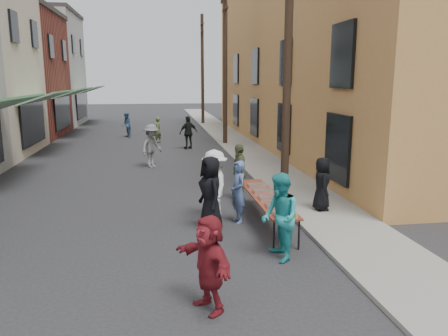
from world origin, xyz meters
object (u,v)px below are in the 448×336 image
object	(u,v)px
utility_pole_mid	(225,66)
guest_front_c	(280,217)
serving_table	(266,198)
guest_front_a	(211,193)
utility_pole_far	(202,70)
catering_tray_sausage	(284,214)
server	(322,184)
utility_pole_near	(288,55)

from	to	relation	value
utility_pole_mid	guest_front_c	bearing A→B (deg)	-95.18
serving_table	guest_front_a	size ratio (longest dim) A/B	2.11
utility_pole_far	catering_tray_sausage	size ratio (longest dim) A/B	18.00
catering_tray_sausage	guest_front_a	world-z (taller)	guest_front_a
guest_front_a	server	xyz separation A→B (m)	(3.30, 0.84, -0.09)
guest_front_a	server	bearing A→B (deg)	89.34
catering_tray_sausage	guest_front_a	bearing A→B (deg)	135.11
utility_pole_far	guest_front_c	xyz separation A→B (m)	(-1.51, -28.69, -3.56)
catering_tray_sausage	guest_front_a	distance (m)	2.11
utility_pole_far	server	xyz separation A→B (m)	(0.60, -25.67, -3.64)
utility_pole_mid	guest_front_a	xyz separation A→B (m)	(-2.70, -14.52, -3.55)
serving_table	server	distance (m)	1.94
utility_pole_far	guest_front_c	world-z (taller)	utility_pole_far
guest_front_a	server	distance (m)	3.40
serving_table	server	world-z (taller)	server
utility_pole_near	catering_tray_sausage	bearing A→B (deg)	-106.85
catering_tray_sausage	guest_front_c	size ratio (longest dim) A/B	0.27
utility_pole_near	guest_front_a	world-z (taller)	utility_pole_near
utility_pole_near	catering_tray_sausage	distance (m)	5.59
utility_pole_mid	server	size ratio (longest dim) A/B	5.90
utility_pole_mid	serving_table	distance (m)	14.89
catering_tray_sausage	server	distance (m)	2.95
guest_front_a	utility_pole_mid	bearing A→B (deg)	154.43
guest_front_c	server	distance (m)	3.68
server	utility_pole_near	bearing A→B (deg)	29.26
utility_pole_near	guest_front_a	distance (m)	5.12
utility_pole_mid	guest_front_c	world-z (taller)	utility_pole_mid
utility_pole_near	server	bearing A→B (deg)	-70.41
serving_table	catering_tray_sausage	size ratio (longest dim) A/B	8.00
catering_tray_sausage	server	size ratio (longest dim) A/B	0.33
catering_tray_sausage	server	world-z (taller)	server
utility_pole_far	guest_front_c	distance (m)	28.95
serving_table	catering_tray_sausage	xyz separation A→B (m)	(0.00, -1.65, 0.08)
utility_pole_mid	utility_pole_far	world-z (taller)	same
utility_pole_near	guest_front_c	size ratio (longest dim) A/B	4.79
catering_tray_sausage	serving_table	bearing A→B (deg)	90.00
utility_pole_near	utility_pole_far	bearing A→B (deg)	90.00
guest_front_c	server	size ratio (longest dim) A/B	1.23
serving_table	guest_front_a	bearing A→B (deg)	-173.59
serving_table	utility_pole_far	bearing A→B (deg)	87.37
serving_table	guest_front_c	world-z (taller)	guest_front_c
utility_pole_near	utility_pole_far	world-z (taller)	same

